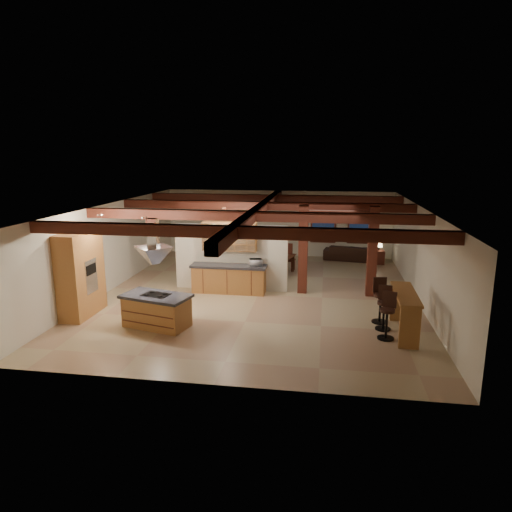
{
  "coord_description": "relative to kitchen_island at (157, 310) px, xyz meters",
  "views": [
    {
      "loc": [
        2.09,
        -14.08,
        4.53
      ],
      "look_at": [
        -0.15,
        0.5,
        1.18
      ],
      "focal_mm": 32.0,
      "sensor_mm": 36.0,
      "label": 1
    }
  ],
  "objects": [
    {
      "name": "ground",
      "position": [
        2.26,
        3.15,
        -0.45
      ],
      "size": [
        12.0,
        12.0,
        0.0
      ],
      "primitive_type": "plane",
      "color": "tan",
      "rests_on": "ground"
    },
    {
      "name": "room_walls",
      "position": [
        2.26,
        3.15,
        1.33
      ],
      "size": [
        12.0,
        12.0,
        12.0
      ],
      "color": "beige",
      "rests_on": "ground"
    },
    {
      "name": "ceiling_beams",
      "position": [
        2.26,
        3.15,
        2.31
      ],
      "size": [
        10.0,
        12.0,
        0.28
      ],
      "color": "#411A10",
      "rests_on": "room_walls"
    },
    {
      "name": "timber_posts",
      "position": [
        4.76,
        3.65,
        1.32
      ],
      "size": [
        2.5,
        0.3,
        2.9
      ],
      "color": "#411A10",
      "rests_on": "ground"
    },
    {
      "name": "partition_wall",
      "position": [
        1.26,
        3.65,
        0.65
      ],
      "size": [
        3.8,
        0.18,
        2.2
      ],
      "primitive_type": "cube",
      "color": "beige",
      "rests_on": "ground"
    },
    {
      "name": "pantry_cabinet",
      "position": [
        -2.4,
        0.55,
        0.75
      ],
      "size": [
        0.67,
        1.6,
        2.4
      ],
      "color": "olive",
      "rests_on": "ground"
    },
    {
      "name": "back_counter",
      "position": [
        1.26,
        3.26,
        0.03
      ],
      "size": [
        2.5,
        0.66,
        0.94
      ],
      "color": "olive",
      "rests_on": "ground"
    },
    {
      "name": "upper_display_cabinet",
      "position": [
        1.26,
        3.46,
        1.4
      ],
      "size": [
        1.8,
        0.36,
        0.95
      ],
      "color": "olive",
      "rests_on": "partition_wall"
    },
    {
      "name": "range_hood",
      "position": [
        0.0,
        0.0,
        1.34
      ],
      "size": [
        1.1,
        1.1,
        1.4
      ],
      "color": "silver",
      "rests_on": "room_walls"
    },
    {
      "name": "back_windows",
      "position": [
        5.06,
        9.08,
        1.05
      ],
      "size": [
        2.7,
        0.07,
        1.7
      ],
      "color": "#411A10",
      "rests_on": "room_walls"
    },
    {
      "name": "framed_art",
      "position": [
        0.76,
        9.08,
        1.25
      ],
      "size": [
        0.65,
        0.05,
        0.85
      ],
      "color": "#411A10",
      "rests_on": "room_walls"
    },
    {
      "name": "recessed_cans",
      "position": [
        -0.27,
        1.21,
        2.42
      ],
      "size": [
        3.16,
        2.46,
        0.03
      ],
      "color": "silver",
      "rests_on": "room_walls"
    },
    {
      "name": "kitchen_island",
      "position": [
        0.0,
        0.0,
        0.0
      ],
      "size": [
        1.96,
        1.36,
        0.89
      ],
      "color": "olive",
      "rests_on": "ground"
    },
    {
      "name": "dining_table",
      "position": [
        2.18,
        5.98,
        -0.1
      ],
      "size": [
        2.19,
        1.52,
        0.7
      ],
      "primitive_type": "imported",
      "rotation": [
        0.0,
        0.0,
        -0.22
      ],
      "color": "#3D1D0F",
      "rests_on": "ground"
    },
    {
      "name": "sofa",
      "position": [
        5.44,
        8.65,
        -0.13
      ],
      "size": [
        2.29,
        1.17,
        0.64
      ],
      "primitive_type": "imported",
      "rotation": [
        0.0,
        0.0,
        2.99
      ],
      "color": "black",
      "rests_on": "ground"
    },
    {
      "name": "microwave",
      "position": [
        2.16,
        3.26,
        0.61
      ],
      "size": [
        0.47,
        0.38,
        0.23
      ],
      "primitive_type": "imported",
      "rotation": [
        0.0,
        0.0,
        3.4
      ],
      "color": "silver",
      "rests_on": "back_counter"
    },
    {
      "name": "bar_counter",
      "position": [
        6.41,
        0.47,
        0.29
      ],
      "size": [
        0.56,
        2.1,
        1.1
      ],
      "color": "olive",
      "rests_on": "ground"
    },
    {
      "name": "side_table",
      "position": [
        6.58,
        8.12,
        -0.16
      ],
      "size": [
        0.48,
        0.48,
        0.56
      ],
      "primitive_type": "cube",
      "rotation": [
        0.0,
        0.0,
        0.06
      ],
      "color": "#411A10",
      "rests_on": "ground"
    },
    {
      "name": "table_lamp",
      "position": [
        6.58,
        8.12,
        0.37
      ],
      "size": [
        0.3,
        0.3,
        0.35
      ],
      "color": "black",
      "rests_on": "side_table"
    },
    {
      "name": "bar_stool_a",
      "position": [
        5.94,
        0.09,
        0.16
      ],
      "size": [
        0.44,
        0.45,
        1.18
      ],
      "color": "black",
      "rests_on": "ground"
    },
    {
      "name": "bar_stool_b",
      "position": [
        5.94,
        0.72,
        0.14
      ],
      "size": [
        0.4,
        0.42,
        1.16
      ],
      "color": "black",
      "rests_on": "ground"
    },
    {
      "name": "bar_stool_c",
      "position": [
        5.89,
        1.23,
        0.18
      ],
      "size": [
        0.43,
        0.44,
        1.23
      ],
      "color": "black",
      "rests_on": "ground"
    },
    {
      "name": "dining_chairs",
      "position": [
        2.18,
        5.98,
        0.13
      ],
      "size": [
        2.11,
        2.11,
        1.13
      ],
      "color": "#411A10",
      "rests_on": "ground"
    }
  ]
}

